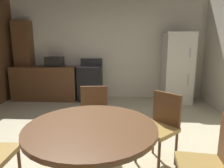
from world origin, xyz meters
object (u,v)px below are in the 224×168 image
dining_table (92,143)px  chair_east (213,164)px  microwave (54,62)px  chair_northeast (160,124)px  chair_north (94,114)px  refrigerator (177,68)px  oven_range (90,83)px

dining_table → chair_east: bearing=-6.5°
microwave → chair_northeast: 3.64m
chair_east → chair_north: (-1.11, 1.10, 0.00)m
chair_east → refrigerator: bearing=-94.3°
microwave → chair_north: microwave is taller
chair_northeast → oven_range: bearing=-107.9°
refrigerator → chair_east: 3.62m
refrigerator → chair_north: size_ratio=2.02×
chair_north → dining_table: bearing=0.0°
microwave → chair_east: bearing=-54.9°
oven_range → dining_table: (0.59, -3.48, 0.13)m
refrigerator → chair_north: refrigerator is taller
oven_range → microwave: (-0.95, -0.00, 0.56)m
chair_east → microwave: bearing=-48.4°
refrigerator → chair_north: 3.04m
dining_table → microwave: bearing=113.9°
chair_north → microwave: bearing=-157.3°
microwave → chair_north: (1.42, -2.49, -0.53)m
microwave → chair_east: microwave is taller
microwave → chair_east: 4.42m
microwave → chair_northeast: bearing=-51.0°
chair_north → refrigerator: bearing=136.8°
refrigerator → microwave: refrigerator is taller
chair_east → chair_north: 1.56m
microwave → dining_table: size_ratio=0.39×
chair_east → chair_north: same height
chair_east → chair_north: size_ratio=1.00×
chair_east → oven_range: bearing=-59.7°
refrigerator → dining_table: refrigerator is taller
refrigerator → dining_table: size_ratio=1.57×
microwave → chair_north: bearing=-60.3°
refrigerator → dining_table: (-1.66, -3.43, -0.28)m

